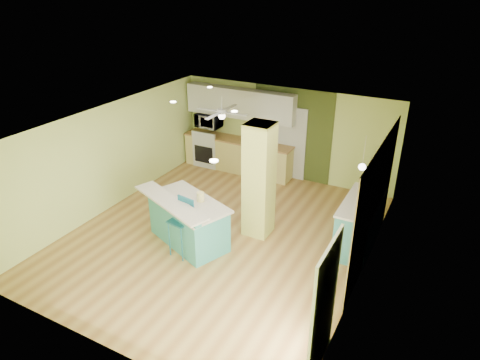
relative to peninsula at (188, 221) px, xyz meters
name	(u,v)px	position (x,y,z in m)	size (l,w,h in m)	color
floor	(221,235)	(0.48, 0.54, -0.52)	(6.00, 7.00, 0.01)	#9D6B37
ceiling	(219,125)	(0.48, 0.54, 1.99)	(6.00, 7.00, 0.01)	white
wall_back	(285,133)	(0.48, 4.04, 0.74)	(6.00, 0.01, 2.50)	#D3E87C
wall_front	(93,281)	(0.48, -2.97, 0.74)	(6.00, 0.01, 2.50)	#D3E87C
wall_left	(110,157)	(-2.53, 0.54, 0.74)	(0.01, 7.00, 2.50)	#D3E87C
wall_right	(368,219)	(3.48, 0.54, 0.74)	(0.01, 7.00, 2.50)	#D3E87C
wood_panel	(374,204)	(3.46, 1.14, 0.74)	(0.02, 3.40, 2.50)	#8F7552
olive_accent	(292,134)	(0.68, 4.03, 0.74)	(2.20, 0.02, 2.50)	#445120
interior_door	(291,143)	(0.68, 4.00, 0.49)	(0.82, 0.05, 2.00)	silver
french_door	(324,309)	(3.45, -1.76, 0.54)	(0.04, 1.08, 2.10)	silver
column	(259,181)	(1.13, 1.04, 0.74)	(0.55, 0.55, 2.50)	#CACF60
kitchen_run	(238,155)	(-0.82, 3.74, -0.04)	(3.25, 0.63, 0.94)	#DDCC73
stove	(209,150)	(-1.77, 3.73, -0.05)	(0.76, 0.66, 1.08)	silver
upper_cabinets	(240,103)	(-0.82, 3.86, 1.44)	(3.20, 0.34, 0.80)	white
microwave	(209,121)	(-1.77, 3.74, 0.84)	(0.70, 0.48, 0.39)	white
ceiling_fan	(222,112)	(-0.62, 2.54, 1.56)	(1.41, 1.41, 0.61)	silver
pendant_lamp	(362,167)	(3.13, 1.29, 1.37)	(0.14, 0.14, 0.69)	silver
wall_decor	(377,185)	(3.44, 1.34, 1.04)	(0.03, 0.90, 0.70)	brown
peninsula	(188,221)	(0.00, 0.00, 0.00)	(2.22, 1.75, 1.11)	teal
bar_stool	(183,218)	(0.15, -0.36, 0.30)	(0.46, 0.46, 1.22)	teal
side_counter	(359,224)	(3.18, 1.52, 0.01)	(0.69, 1.63, 1.05)	teal
fruit_bowl	(252,142)	(-0.35, 3.64, 0.46)	(0.27, 0.27, 0.07)	#372616
canister	(200,197)	(0.23, 0.17, 0.55)	(0.15, 0.15, 0.19)	yellow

